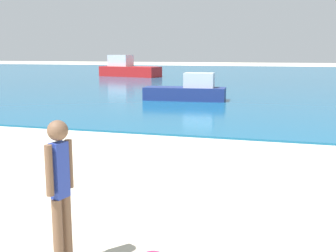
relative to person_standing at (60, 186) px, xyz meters
name	(u,v)px	position (x,y,z in m)	size (l,w,h in m)	color
water	(266,76)	(0.09, 37.04, -0.87)	(160.00, 60.00, 0.06)	#14567F
person_standing	(60,186)	(0.00, 0.00, 0.00)	(0.21, 0.36, 1.59)	brown
boat_near	(188,91)	(-2.29, 15.11, -0.40)	(3.86, 1.49, 1.28)	navy
boat_far	(128,69)	(-12.28, 32.62, -0.15)	(6.14, 3.17, 2.00)	red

